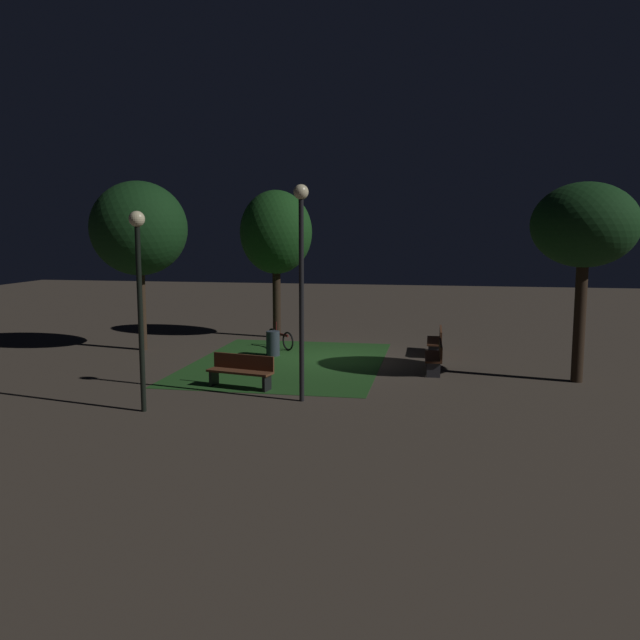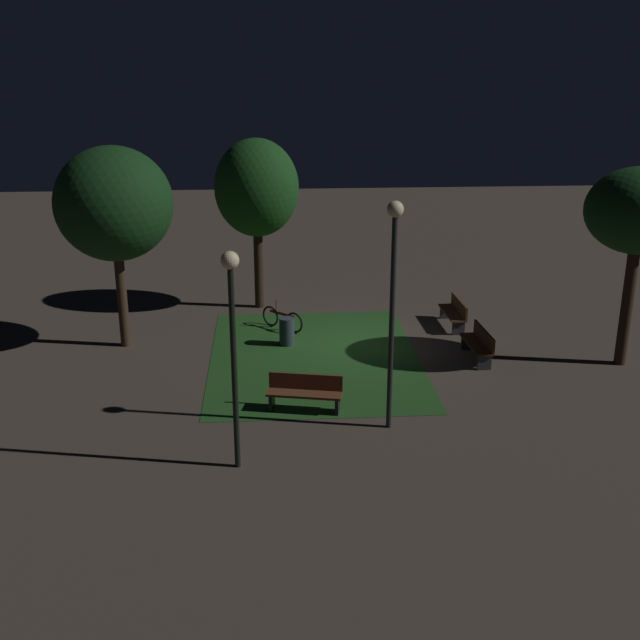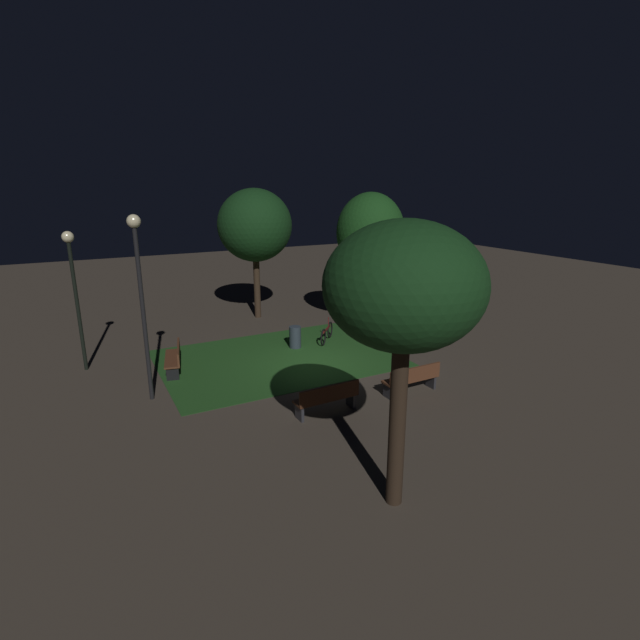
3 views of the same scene
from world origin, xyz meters
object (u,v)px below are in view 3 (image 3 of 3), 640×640
(tree_tall_center, at_px, (255,226))
(tree_right_canopy, at_px, (370,233))
(tree_left_canopy, at_px, (404,288))
(bicycle, at_px, (327,333))
(lamp_post_path_center, at_px, (74,278))
(bench_front_right, at_px, (412,378))
(trash_bin, at_px, (295,337))
(bench_back_row, at_px, (327,398))
(lamp_post_plaza_west, at_px, (140,280))
(bench_near_trees, at_px, (175,357))

(tree_tall_center, bearing_deg, tree_right_canopy, -48.38)
(tree_left_canopy, relative_size, bicycle, 4.34)
(tree_right_canopy, bearing_deg, lamp_post_path_center, 177.82)
(tree_right_canopy, bearing_deg, bench_front_right, -112.06)
(trash_bin, bearing_deg, bench_front_right, -76.32)
(tree_left_canopy, distance_m, trash_bin, 10.22)
(bench_back_row, xyz_separation_m, tree_tall_center, (1.84, 10.15, 3.73))
(bench_front_right, distance_m, bicycle, 5.47)
(tree_left_canopy, relative_size, tree_right_canopy, 0.96)
(bench_back_row, distance_m, tree_tall_center, 10.96)
(bench_back_row, relative_size, bench_front_right, 1.00)
(bicycle, bearing_deg, tree_left_canopy, -110.97)
(tree_left_canopy, xyz_separation_m, lamp_post_path_center, (-4.99, 10.46, -1.14))
(lamp_post_plaza_west, xyz_separation_m, bicycle, (6.99, 2.27, -3.14))
(bench_back_row, xyz_separation_m, bench_front_right, (2.84, -0.00, 0.00))
(lamp_post_path_center, height_order, trash_bin, lamp_post_path_center)
(trash_bin, bearing_deg, bench_near_trees, -176.24)
(tree_left_canopy, xyz_separation_m, tree_right_canopy, (5.97, 10.04, -0.19))
(tree_tall_center, xyz_separation_m, lamp_post_path_center, (-7.44, -3.54, -1.09))
(lamp_post_path_center, bearing_deg, trash_bin, -9.85)
(tree_right_canopy, bearing_deg, bicycle, -163.28)
(bench_back_row, relative_size, tree_right_canopy, 0.32)
(bench_back_row, xyz_separation_m, bench_near_trees, (-2.97, 5.07, 0.00))
(tree_right_canopy, height_order, lamp_post_path_center, tree_right_canopy)
(tree_right_canopy, relative_size, lamp_post_path_center, 1.24)
(bench_near_trees, relative_size, tree_left_canopy, 0.34)
(tree_tall_center, bearing_deg, bench_front_right, -84.34)
(bench_back_row, bearing_deg, lamp_post_plaza_west, 141.58)
(tree_right_canopy, distance_m, lamp_post_plaza_west, 9.87)
(bench_near_trees, relative_size, tree_right_canopy, 0.33)
(tree_tall_center, distance_m, trash_bin, 6.11)
(tree_right_canopy, xyz_separation_m, lamp_post_plaza_west, (-9.39, -2.99, -0.57))
(tree_tall_center, bearing_deg, lamp_post_plaza_west, -130.21)
(tree_left_canopy, height_order, trash_bin, tree_left_canopy)
(lamp_post_plaza_west, relative_size, trash_bin, 6.25)
(bench_back_row, bearing_deg, tree_left_canopy, -99.11)
(tree_right_canopy, bearing_deg, bench_near_trees, -172.34)
(bench_near_trees, relative_size, lamp_post_path_center, 0.41)
(bench_back_row, height_order, lamp_post_path_center, lamp_post_path_center)
(bench_front_right, xyz_separation_m, bench_near_trees, (-5.82, 5.07, 0.00))
(tree_left_canopy, bearing_deg, bicycle, 69.03)
(bench_near_trees, xyz_separation_m, tree_right_canopy, (8.33, 1.12, 3.58))
(tree_right_canopy, height_order, trash_bin, tree_right_canopy)
(bench_back_row, xyz_separation_m, trash_bin, (1.54, 5.37, -0.06))
(bench_near_trees, relative_size, bicycle, 1.48)
(lamp_post_path_center, xyz_separation_m, bicycle, (8.56, -1.14, -2.77))
(bench_near_trees, xyz_separation_m, lamp_post_path_center, (-2.63, 1.54, 2.63))
(bench_back_row, height_order, tree_left_canopy, tree_left_canopy)
(tree_right_canopy, bearing_deg, lamp_post_plaza_west, -162.33)
(tree_tall_center, distance_m, bicycle, 6.17)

